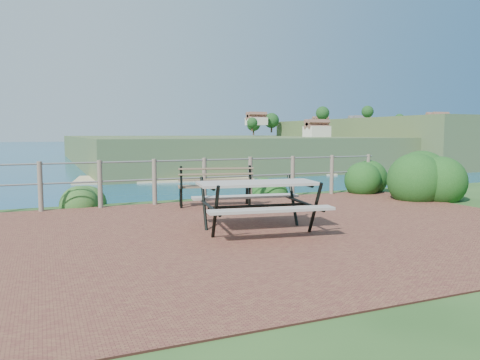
# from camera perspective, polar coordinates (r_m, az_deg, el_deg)

# --- Properties ---
(ground) EXTENTS (10.00, 7.00, 0.12)m
(ground) POSITION_cam_1_polar(r_m,az_deg,el_deg) (7.71, 3.74, -6.10)
(ground) COLOR brown
(ground) RESTS_ON ground
(ocean) EXTENTS (1200.00, 1200.00, 0.00)m
(ocean) POSITION_cam_1_polar(r_m,az_deg,el_deg) (206.76, -22.22, 4.86)
(ocean) COLOR #15617E
(ocean) RESTS_ON ground
(safety_railing) EXTENTS (9.40, 0.10, 1.00)m
(safety_railing) POSITION_cam_1_polar(r_m,az_deg,el_deg) (10.69, -4.36, 0.32)
(safety_railing) COLOR #6B5B4C
(safety_railing) RESTS_ON ground
(distant_bay) EXTENTS (290.00, 232.36, 24.00)m
(distant_bay) POSITION_cam_1_polar(r_m,az_deg,el_deg) (273.82, 17.11, 4.82)
(distant_bay) COLOR #405F2F
(distant_bay) RESTS_ON ground
(picnic_table) EXTENTS (1.96, 1.61, 0.79)m
(picnic_table) POSITION_cam_1_polar(r_m,az_deg,el_deg) (7.44, 2.15, -2.57)
(picnic_table) COLOR gray
(picnic_table) RESTS_ON ground
(park_bench) EXTENTS (1.62, 0.74, 0.88)m
(park_bench) POSITION_cam_1_polar(r_m,az_deg,el_deg) (9.99, -3.08, 0.01)
(park_bench) COLOR brown
(park_bench) RESTS_ON ground
(shrub_right_front) EXTENTS (1.45, 1.45, 2.06)m
(shrub_right_front) POSITION_cam_1_polar(r_m,az_deg,el_deg) (12.01, 22.51, -2.26)
(shrub_right_front) COLOR #133D12
(shrub_right_front) RESTS_ON ground
(shrub_right_edge) EXTENTS (1.06, 1.06, 1.52)m
(shrub_right_edge) POSITION_cam_1_polar(r_m,az_deg,el_deg) (12.95, 14.75, -1.46)
(shrub_right_edge) COLOR #133D12
(shrub_right_edge) RESTS_ON ground
(shrub_lip_west) EXTENTS (0.88, 0.88, 0.66)m
(shrub_lip_west) POSITION_cam_1_polar(r_m,az_deg,el_deg) (10.86, -19.06, -2.94)
(shrub_lip_west) COLOR #225A22
(shrub_lip_west) RESTS_ON ground
(shrub_lip_east) EXTENTS (0.86, 0.86, 0.63)m
(shrub_lip_east) POSITION_cam_1_polar(r_m,az_deg,el_deg) (12.11, 2.96, -1.77)
(shrub_lip_east) COLOR #133D12
(shrub_lip_east) RESTS_ON ground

